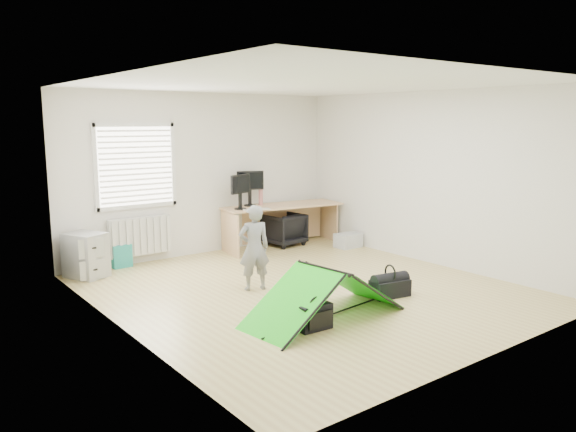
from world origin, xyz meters
TOP-DOWN VIEW (x-y plane):
  - ground at (0.00, 0.00)m, footprint 5.50×5.50m
  - back_wall at (0.00, 2.75)m, footprint 5.00×0.02m
  - window at (-1.20, 2.71)m, footprint 1.20×0.06m
  - radiator at (-1.20, 2.67)m, footprint 1.00×0.12m
  - desk at (1.34, 2.35)m, footprint 2.28×0.99m
  - filing_cabinet at (-2.13, 2.42)m, footprint 0.61×0.68m
  - monitor_left at (0.47, 2.35)m, footprint 0.46×0.23m
  - monitor_right at (0.82, 2.59)m, footprint 0.48×0.25m
  - keyboard at (0.65, 2.12)m, footprint 0.48×0.25m
  - thermos at (1.03, 2.55)m, footprint 0.08×0.08m
  - office_chair at (1.42, 2.38)m, footprint 0.69×0.70m
  - person at (-0.55, 0.43)m, footprint 0.48×0.39m
  - kite at (-0.53, -0.98)m, footprint 2.00×1.05m
  - storage_crate at (2.23, 1.54)m, footprint 0.45×0.31m
  - tote_bag at (-1.53, 2.63)m, footprint 0.31×0.15m
  - laptop_bag at (-0.85, -1.22)m, footprint 0.39×0.14m
  - white_box at (-1.16, -0.59)m, footprint 0.13×0.13m
  - duffel_bag at (0.68, -0.88)m, footprint 0.54×0.34m

SIDE VIEW (x-z plane):
  - ground at x=0.00m, z-range 0.00..0.00m
  - white_box at x=-1.16m, z-range 0.00..0.11m
  - duffel_bag at x=0.68m, z-range 0.00..0.22m
  - storage_crate at x=2.23m, z-range 0.00..0.25m
  - laptop_bag at x=-0.85m, z-range 0.00..0.29m
  - tote_bag at x=-1.53m, z-range 0.00..0.36m
  - office_chair at x=1.42m, z-range 0.00..0.59m
  - kite at x=-0.53m, z-range 0.00..0.59m
  - filing_cabinet at x=-2.13m, z-range 0.00..0.65m
  - desk at x=1.34m, z-range 0.00..0.75m
  - radiator at x=-1.20m, z-range 0.15..0.75m
  - person at x=-0.55m, z-range 0.00..1.15m
  - keyboard at x=0.65m, z-range 0.75..0.77m
  - thermos at x=1.03m, z-range 0.75..1.03m
  - monitor_left at x=0.47m, z-range 0.75..1.19m
  - monitor_right at x=0.82m, z-range 0.75..1.21m
  - back_wall at x=0.00m, z-range 0.00..2.70m
  - window at x=-1.20m, z-range 0.95..2.15m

